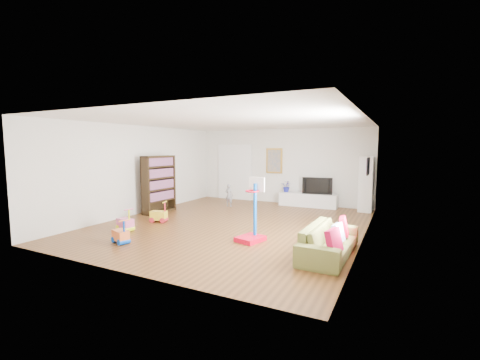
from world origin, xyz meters
The scene contains 25 objects.
floor centered at (0.00, 0.00, 0.00)m, with size 6.50×7.50×0.00m, color brown.
ceiling centered at (0.00, 0.00, 2.70)m, with size 6.50×7.50×0.00m, color white.
wall_back centered at (0.00, 3.75, 1.35)m, with size 6.50×0.00×2.70m, color silver.
wall_front centered at (0.00, -3.75, 1.35)m, with size 6.50×0.00×2.70m, color beige.
wall_left centered at (-3.25, 0.00, 1.35)m, with size 0.00×7.50×2.70m, color silver.
wall_right centered at (3.25, 0.00, 1.35)m, with size 0.00×7.50×2.70m, color white.
navy_accent centered at (3.23, 1.40, 1.85)m, with size 0.01×3.20×1.70m, color black.
olive_wainscot centered at (3.23, 1.40, 0.50)m, with size 0.01×3.20×1.00m, color brown.
doorway centered at (-1.90, 3.71, 1.05)m, with size 1.45×0.06×2.10m, color white.
painting_back centered at (-0.25, 3.71, 1.55)m, with size 0.62×0.06×0.92m, color gold.
artwork_right centered at (3.17, 1.60, 1.55)m, with size 0.04×0.56×0.46m, color #7F3F8C.
media_console centered at (1.12, 3.44, 0.23)m, with size 1.97×0.49×0.46m, color silver.
tall_cabinet centered at (2.98, 3.34, 0.88)m, with size 0.41×0.41×1.76m, color white.
bookshelf centered at (-2.82, 0.35, 0.89)m, with size 0.32×1.22×1.78m, color black.
sofa centered at (2.79, -1.37, 0.29)m, with size 1.97×0.77×0.58m, color olive.
basketball_hoop centered at (1.06, -1.21, 0.70)m, with size 0.48×0.59×1.40m, color red.
ride_on_yellow centered at (-1.95, -0.70, 0.28)m, with size 0.43×0.26×0.57m, color yellow.
ride_on_orange centered at (-1.36, -2.59, 0.26)m, with size 0.39×0.24×0.53m, color orange.
ride_on_pink centered at (-2.07, -1.79, 0.28)m, with size 0.42×0.26×0.56m, color #DC5891.
child centered at (-1.33, 2.20, 0.39)m, with size 0.29×0.19×0.79m, color gray.
tv centered at (1.42, 3.44, 0.75)m, with size 0.99×0.13×0.57m, color black.
vase_plant centered at (0.33, 3.45, 0.66)m, with size 0.36×0.31×0.40m, color navy.
pillow_left centered at (2.98, -1.94, 0.45)m, with size 0.11×0.41×0.41m, color #AA0A38.
pillow_center centered at (2.95, -1.38, 0.45)m, with size 0.09×0.35×0.35m, color white.
pillow_right centered at (2.97, -0.80, 0.45)m, with size 0.10×0.38×0.38m, color #B30421.
Camera 1 is at (3.94, -7.42, 2.05)m, focal length 24.00 mm.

